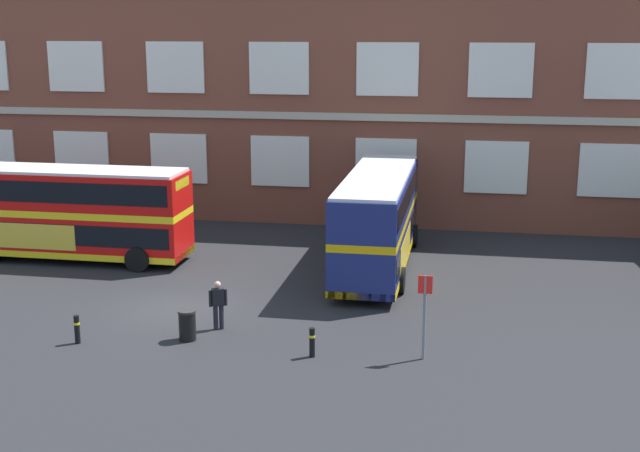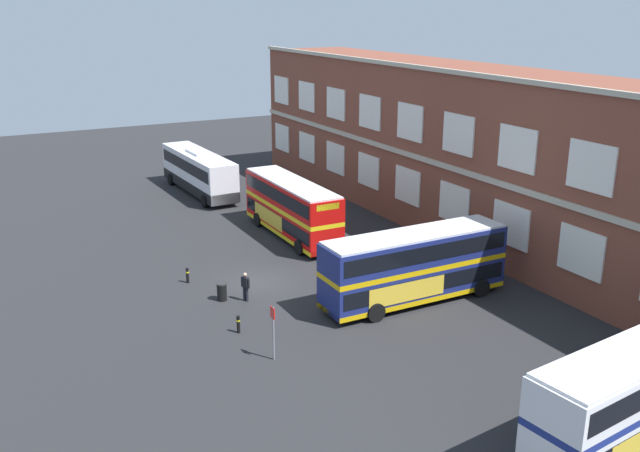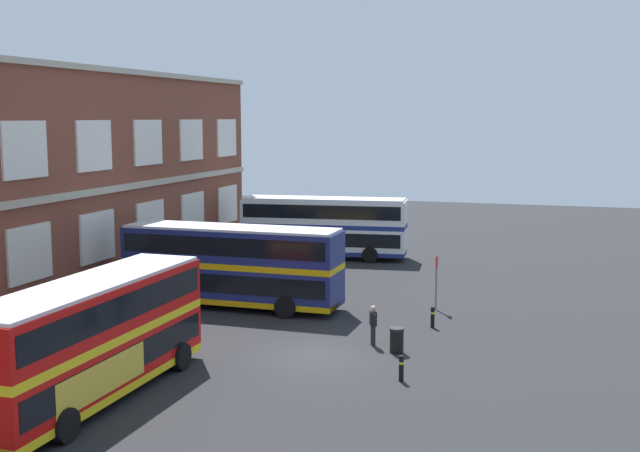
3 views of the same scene
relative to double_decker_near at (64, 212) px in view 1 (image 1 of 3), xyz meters
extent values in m
plane|color=#232326|center=(6.99, -3.59, -2.15)|extent=(120.00, 120.00, 0.00)
cube|color=brown|center=(5.10, 12.41, 3.73)|extent=(54.38, 8.00, 11.75)
cube|color=#B2A893|center=(5.10, 8.33, 3.49)|extent=(54.38, 0.16, 0.36)
cube|color=silver|center=(-3.06, 8.35, 1.14)|extent=(3.05, 0.12, 2.59)
cube|color=silver|center=(2.38, 8.35, 1.14)|extent=(3.05, 0.12, 2.59)
cube|color=silver|center=(7.82, 8.35, 1.14)|extent=(3.05, 0.12, 2.59)
cube|color=silver|center=(13.26, 8.35, 1.14)|extent=(3.05, 0.12, 2.59)
cube|color=silver|center=(18.69, 8.35, 1.14)|extent=(3.05, 0.12, 2.59)
cube|color=silver|center=(24.13, 8.35, 1.14)|extent=(3.05, 0.12, 2.59)
cube|color=silver|center=(-3.06, 8.35, 5.84)|extent=(3.05, 0.12, 2.59)
cube|color=silver|center=(2.38, 8.35, 5.84)|extent=(3.05, 0.12, 2.59)
cube|color=silver|center=(7.82, 8.35, 5.84)|extent=(3.05, 0.12, 2.59)
cube|color=silver|center=(13.26, 8.35, 5.84)|extent=(3.05, 0.12, 2.59)
cube|color=silver|center=(18.69, 8.35, 5.84)|extent=(3.05, 0.12, 2.59)
cube|color=silver|center=(24.13, 8.35, 5.84)|extent=(3.05, 0.12, 2.59)
cube|color=red|center=(0.00, 0.00, -0.92)|extent=(11.02, 2.62, 1.75)
cube|color=black|center=(0.00, 0.00, -0.71)|extent=(10.58, 2.65, 0.90)
cube|color=yellow|center=(0.00, 0.00, 0.10)|extent=(11.02, 2.62, 0.30)
cube|color=red|center=(0.00, 0.00, 1.03)|extent=(11.02, 2.62, 1.55)
cube|color=black|center=(0.00, 0.00, 1.10)|extent=(10.58, 2.65, 0.90)
cube|color=yellow|center=(0.00, 0.00, -1.66)|extent=(11.02, 2.64, 0.28)
cube|color=silver|center=(0.00, 0.00, 1.86)|extent=(10.79, 2.51, 0.12)
cube|color=gold|center=(-1.33, -1.28, -0.84)|extent=(4.84, 0.06, 1.10)
cube|color=yellow|center=(5.47, -0.03, 1.45)|extent=(0.07, 1.66, 0.40)
cylinder|color=black|center=(3.84, -1.30, -1.63)|extent=(1.04, 0.33, 1.04)
cylinder|color=black|center=(3.86, 1.25, -1.63)|extent=(1.04, 0.33, 1.04)
cylinder|color=black|center=(-3.29, 1.30, -1.63)|extent=(1.04, 0.33, 1.04)
cube|color=navy|center=(13.69, 0.99, -0.92)|extent=(2.57, 11.01, 1.75)
cube|color=black|center=(13.69, 0.99, -0.71)|extent=(2.61, 10.57, 0.90)
cube|color=gold|center=(13.69, 0.99, 0.10)|extent=(2.57, 11.01, 0.30)
cube|color=navy|center=(13.69, 0.99, 1.03)|extent=(2.57, 11.01, 1.55)
cube|color=black|center=(13.69, 0.99, 1.10)|extent=(2.61, 10.57, 0.90)
cube|color=gold|center=(13.69, 0.99, -1.66)|extent=(2.59, 11.01, 0.28)
cube|color=silver|center=(13.69, 0.99, 1.86)|extent=(2.47, 10.78, 0.12)
cube|color=gold|center=(14.98, -0.33, -0.84)|extent=(0.04, 4.84, 1.10)
cube|color=yellow|center=(13.70, 6.46, 1.45)|extent=(1.66, 0.06, 0.40)
cylinder|color=black|center=(14.97, 4.84, -1.63)|extent=(0.32, 1.04, 1.04)
cylinder|color=black|center=(12.42, 4.84, -1.63)|extent=(0.32, 1.04, 1.04)
cylinder|color=black|center=(14.96, -2.31, -1.63)|extent=(0.32, 1.04, 1.04)
cylinder|color=black|center=(12.41, -2.31, -1.63)|extent=(0.32, 1.04, 1.04)
cylinder|color=black|center=(9.29, -7.33, -1.72)|extent=(0.21, 0.21, 0.85)
cylinder|color=black|center=(9.11, -7.42, -1.72)|extent=(0.21, 0.21, 0.85)
cube|color=black|center=(9.20, -7.37, -1.00)|extent=(0.46, 0.39, 0.60)
cylinder|color=black|center=(9.44, -7.26, -1.03)|extent=(0.15, 0.15, 0.57)
cylinder|color=black|center=(8.97, -7.49, -1.03)|extent=(0.15, 0.15, 0.57)
sphere|color=tan|center=(9.20, -7.37, -0.56)|extent=(0.22, 0.22, 0.22)
cylinder|color=slate|center=(16.22, -8.81, -0.80)|extent=(0.10, 0.10, 2.70)
cube|color=red|center=(16.22, -8.83, 0.27)|extent=(0.44, 0.04, 0.56)
cylinder|color=black|center=(8.49, -8.53, -1.67)|extent=(0.56, 0.56, 0.95)
cylinder|color=black|center=(8.49, -8.53, -1.16)|extent=(0.60, 0.60, 0.08)
cylinder|color=black|center=(5.06, -9.45, -1.67)|extent=(0.18, 0.18, 0.95)
cylinder|color=yellow|center=(5.06, -9.45, -1.47)|extent=(0.19, 0.19, 0.08)
cylinder|color=black|center=(12.79, -9.24, -1.67)|extent=(0.18, 0.18, 0.95)
cylinder|color=yellow|center=(12.79, -9.24, -1.47)|extent=(0.19, 0.19, 0.08)
camera|label=1|loc=(17.39, -33.57, 7.96)|focal=47.49mm
camera|label=2|loc=(43.52, -20.87, 14.01)|focal=39.37mm
camera|label=3|loc=(-22.43, -15.17, 7.30)|focal=45.14mm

